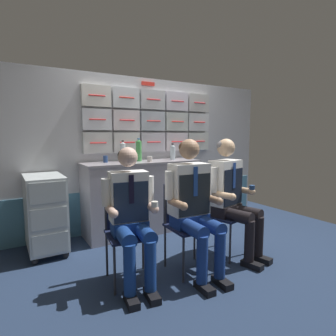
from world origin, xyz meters
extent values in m
cube|color=#21314C|center=(0.00, 0.00, -0.02)|extent=(4.80, 4.80, 0.04)
cube|color=#B1B2B8|center=(0.00, 1.38, 1.07)|extent=(4.20, 0.06, 2.15)
cube|color=teal|center=(0.00, 1.34, 0.29)|extent=(4.12, 0.01, 0.59)
cube|color=#B8BAB8|center=(-0.76, 1.32, 1.24)|extent=(0.39, 0.06, 0.28)
cylinder|color=red|center=(-0.76, 1.28, 1.24)|extent=(0.22, 0.01, 0.01)
cube|color=silver|center=(-0.35, 1.32, 1.24)|extent=(0.39, 0.06, 0.28)
cylinder|color=red|center=(-0.35, 1.28, 1.24)|extent=(0.22, 0.01, 0.01)
cube|color=#B7B4C2|center=(0.06, 1.32, 1.24)|extent=(0.39, 0.06, 0.28)
cylinder|color=red|center=(0.06, 1.28, 1.24)|extent=(0.22, 0.01, 0.01)
cube|color=silver|center=(0.48, 1.32, 1.24)|extent=(0.39, 0.06, 0.28)
cylinder|color=red|center=(0.48, 1.28, 1.24)|extent=(0.22, 0.01, 0.01)
cube|color=silver|center=(0.89, 1.32, 1.24)|extent=(0.39, 0.06, 0.28)
cylinder|color=red|center=(0.89, 1.28, 1.24)|extent=(0.22, 0.01, 0.01)
cube|color=silver|center=(-0.76, 1.32, 1.54)|extent=(0.39, 0.06, 0.28)
cylinder|color=red|center=(-0.76, 1.28, 1.54)|extent=(0.22, 0.01, 0.01)
cube|color=silver|center=(-0.35, 1.32, 1.54)|extent=(0.39, 0.06, 0.28)
cylinder|color=red|center=(-0.35, 1.28, 1.54)|extent=(0.22, 0.01, 0.01)
cube|color=#A6B1BC|center=(0.06, 1.32, 1.54)|extent=(0.39, 0.06, 0.28)
cylinder|color=red|center=(0.06, 1.28, 1.54)|extent=(0.22, 0.01, 0.01)
cube|color=#B8C0BB|center=(0.48, 1.32, 1.54)|extent=(0.39, 0.06, 0.28)
cylinder|color=red|center=(0.48, 1.28, 1.54)|extent=(0.22, 0.01, 0.01)
cube|color=silver|center=(0.89, 1.32, 1.54)|extent=(0.39, 0.06, 0.28)
cylinder|color=red|center=(0.89, 1.28, 1.54)|extent=(0.22, 0.01, 0.01)
cube|color=silver|center=(-0.76, 1.32, 1.85)|extent=(0.39, 0.06, 0.28)
cylinder|color=red|center=(-0.76, 1.28, 1.85)|extent=(0.22, 0.01, 0.01)
cube|color=silver|center=(-0.35, 1.32, 1.85)|extent=(0.39, 0.06, 0.28)
cylinder|color=red|center=(-0.35, 1.28, 1.85)|extent=(0.22, 0.01, 0.01)
cube|color=#B6B8BD|center=(0.06, 1.32, 1.85)|extent=(0.39, 0.06, 0.28)
cylinder|color=red|center=(0.06, 1.28, 1.85)|extent=(0.22, 0.01, 0.01)
cube|color=silver|center=(0.48, 1.32, 1.85)|extent=(0.39, 0.06, 0.28)
cylinder|color=red|center=(0.48, 1.28, 1.85)|extent=(0.22, 0.01, 0.01)
cube|color=#B8B8B5|center=(0.89, 1.32, 1.85)|extent=(0.39, 0.06, 0.28)
cylinder|color=red|center=(0.89, 1.28, 1.85)|extent=(0.22, 0.01, 0.01)
cube|color=red|center=(0.00, 1.33, 2.07)|extent=(0.20, 0.02, 0.05)
cube|color=#9F99A0|center=(-0.22, 1.09, 0.48)|extent=(1.59, 0.52, 0.95)
cube|color=gray|center=(-0.22, 1.09, 0.97)|extent=(1.62, 0.53, 0.03)
sphere|color=black|center=(-1.64, 0.73, 0.04)|extent=(0.07, 0.07, 0.07)
sphere|color=black|center=(-1.33, 0.73, 0.04)|extent=(0.07, 0.07, 0.07)
sphere|color=black|center=(-1.64, 1.28, 0.04)|extent=(0.07, 0.07, 0.07)
sphere|color=black|center=(-1.33, 1.28, 0.04)|extent=(0.07, 0.07, 0.07)
cube|color=silver|center=(-1.48, 1.01, 0.48)|extent=(0.40, 0.64, 0.82)
cube|color=#A6B0B2|center=(-1.48, 0.68, 0.21)|extent=(0.35, 0.01, 0.22)
cube|color=#A6B0B2|center=(-1.48, 0.68, 0.48)|extent=(0.35, 0.01, 0.22)
cube|color=#A6B0B2|center=(-1.48, 0.68, 0.75)|extent=(0.35, 0.01, 0.22)
cylinder|color=#28282D|center=(-1.48, 0.71, 0.87)|extent=(0.32, 0.02, 0.02)
cylinder|color=#2D2D33|center=(-1.12, -0.23, 0.21)|extent=(0.02, 0.02, 0.43)
cylinder|color=#2D2D33|center=(-0.76, -0.28, 0.21)|extent=(0.02, 0.02, 0.43)
cylinder|color=#2D2D33|center=(-1.06, 0.13, 0.21)|extent=(0.02, 0.02, 0.43)
cylinder|color=#2D2D33|center=(-0.71, 0.07, 0.21)|extent=(0.02, 0.02, 0.43)
cube|color=#161E3C|center=(-0.91, -0.08, 0.44)|extent=(0.45, 0.45, 0.02)
cube|color=#161E3C|center=(-0.88, 0.11, 0.65)|extent=(0.37, 0.08, 0.40)
cylinder|color=#2D2D33|center=(-1.06, 0.13, 0.65)|extent=(0.02, 0.02, 0.40)
cylinder|color=#2D2D33|center=(-0.71, 0.07, 0.65)|extent=(0.02, 0.02, 0.40)
cube|color=black|center=(-1.05, -0.42, 0.03)|extent=(0.12, 0.23, 0.06)
cube|color=black|center=(-0.88, -0.45, 0.03)|extent=(0.12, 0.23, 0.06)
cylinder|color=navy|center=(-1.04, -0.38, 0.27)|extent=(0.10, 0.10, 0.42)
cylinder|color=navy|center=(-0.87, -0.41, 0.27)|extent=(0.10, 0.10, 0.42)
cylinder|color=navy|center=(-1.02, -0.22, 0.50)|extent=(0.18, 0.37, 0.13)
cylinder|color=navy|center=(-0.85, -0.25, 0.50)|extent=(0.18, 0.37, 0.13)
cube|color=navy|center=(-0.91, -0.08, 0.51)|extent=(0.34, 0.24, 0.12)
cube|color=white|center=(-0.91, -0.06, 0.80)|extent=(0.36, 0.23, 0.45)
cube|color=#19263D|center=(-0.92, -0.16, 0.76)|extent=(0.31, 0.06, 0.36)
cube|color=black|center=(-0.92, -0.16, 0.88)|extent=(0.04, 0.01, 0.25)
cylinder|color=white|center=(-1.10, -0.03, 0.84)|extent=(0.08, 0.08, 0.24)
cylinder|color=beige|center=(-1.10, -0.13, 0.70)|extent=(0.10, 0.23, 0.07)
sphere|color=beige|center=(-1.11, -0.23, 0.70)|extent=(0.08, 0.08, 0.08)
cylinder|color=white|center=(-0.71, -0.09, 0.84)|extent=(0.08, 0.08, 0.24)
cylinder|color=beige|center=(-0.75, -0.18, 0.70)|extent=(0.10, 0.23, 0.07)
sphere|color=beige|center=(-0.76, -0.28, 0.70)|extent=(0.08, 0.08, 0.08)
cylinder|color=silver|center=(-0.76, -0.28, 0.74)|extent=(0.06, 0.06, 0.06)
sphere|color=beige|center=(-0.91, -0.06, 1.15)|extent=(0.18, 0.18, 0.18)
ellipsoid|color=black|center=(-0.91, -0.05, 1.16)|extent=(0.19, 0.18, 0.12)
cylinder|color=#2D2D33|center=(-0.51, -0.36, 0.21)|extent=(0.02, 0.02, 0.43)
cylinder|color=#2D2D33|center=(-0.15, -0.37, 0.21)|extent=(0.02, 0.02, 0.43)
cylinder|color=#2D2D33|center=(-0.49, 0.00, 0.21)|extent=(0.02, 0.02, 0.43)
cylinder|color=#2D2D33|center=(-0.13, -0.01, 0.21)|extent=(0.02, 0.02, 0.43)
cube|color=#161E3C|center=(-0.32, -0.18, 0.44)|extent=(0.42, 0.42, 0.02)
cube|color=#161E3C|center=(-0.31, 0.01, 0.65)|extent=(0.37, 0.04, 0.40)
cylinder|color=#2D2D33|center=(-0.49, 0.00, 0.65)|extent=(0.02, 0.02, 0.40)
cylinder|color=#2D2D33|center=(-0.13, -0.01, 0.65)|extent=(0.02, 0.02, 0.40)
cube|color=black|center=(-0.43, -0.57, 0.03)|extent=(0.10, 0.22, 0.06)
cube|color=black|center=(-0.24, -0.58, 0.03)|extent=(0.10, 0.22, 0.06)
cylinder|color=navy|center=(-0.43, -0.53, 0.27)|extent=(0.10, 0.10, 0.42)
cylinder|color=navy|center=(-0.24, -0.54, 0.27)|extent=(0.10, 0.10, 0.42)
cylinder|color=navy|center=(-0.42, -0.36, 0.50)|extent=(0.15, 0.40, 0.13)
cylinder|color=navy|center=(-0.23, -0.36, 0.50)|extent=(0.15, 0.40, 0.13)
cube|color=navy|center=(-0.32, -0.18, 0.51)|extent=(0.36, 0.21, 0.12)
cube|color=white|center=(-0.32, -0.16, 0.82)|extent=(0.38, 0.22, 0.50)
cube|color=black|center=(-0.32, -0.27, 0.78)|extent=(0.34, 0.03, 0.40)
cube|color=navy|center=(-0.33, -0.28, 0.91)|extent=(0.04, 0.01, 0.28)
cylinder|color=white|center=(-0.54, -0.15, 0.87)|extent=(0.08, 0.08, 0.27)
cylinder|color=#A67E5F|center=(-0.52, -0.27, 0.72)|extent=(0.08, 0.25, 0.07)
sphere|color=#A67E5F|center=(-0.53, -0.38, 0.72)|extent=(0.08, 0.08, 0.08)
cylinder|color=white|center=(-0.10, -0.17, 0.87)|extent=(0.08, 0.08, 0.27)
cylinder|color=#A67E5F|center=(-0.13, -0.28, 0.72)|extent=(0.08, 0.25, 0.07)
sphere|color=#A67E5F|center=(-0.13, -0.39, 0.72)|extent=(0.08, 0.08, 0.08)
sphere|color=#A67E5F|center=(-0.32, -0.16, 1.20)|extent=(0.20, 0.20, 0.20)
ellipsoid|color=#523825|center=(-0.32, -0.15, 1.22)|extent=(0.20, 0.18, 0.14)
cylinder|color=#2D2D33|center=(0.12, -0.29, 0.21)|extent=(0.02, 0.02, 0.43)
cylinder|color=#2D2D33|center=(0.47, -0.21, 0.21)|extent=(0.02, 0.02, 0.43)
cylinder|color=#2D2D33|center=(0.03, 0.06, 0.21)|extent=(0.02, 0.02, 0.43)
cylinder|color=#2D2D33|center=(0.38, 0.14, 0.21)|extent=(0.02, 0.02, 0.43)
cube|color=#161E3C|center=(0.25, -0.07, 0.44)|extent=(0.48, 0.48, 0.02)
cube|color=#161E3C|center=(0.20, 0.11, 0.65)|extent=(0.36, 0.12, 0.40)
cylinder|color=#2D2D33|center=(0.03, 0.06, 0.65)|extent=(0.02, 0.02, 0.40)
cylinder|color=#2D2D33|center=(0.38, 0.14, 0.65)|extent=(0.02, 0.02, 0.40)
cube|color=black|center=(0.25, -0.48, 0.03)|extent=(0.14, 0.24, 0.06)
cube|color=black|center=(0.44, -0.43, 0.03)|extent=(0.14, 0.24, 0.06)
cylinder|color=black|center=(0.24, -0.44, 0.27)|extent=(0.10, 0.10, 0.42)
cylinder|color=black|center=(0.43, -0.39, 0.27)|extent=(0.10, 0.10, 0.42)
cylinder|color=black|center=(0.20, -0.27, 0.50)|extent=(0.22, 0.41, 0.13)
cylinder|color=black|center=(0.38, -0.22, 0.50)|extent=(0.22, 0.41, 0.13)
cube|color=black|center=(0.25, -0.07, 0.51)|extent=(0.39, 0.28, 0.12)
cube|color=white|center=(0.24, -0.05, 0.82)|extent=(0.41, 0.29, 0.49)
cube|color=black|center=(0.27, -0.16, 0.78)|extent=(0.33, 0.09, 0.39)
cube|color=navy|center=(0.27, -0.17, 0.91)|extent=(0.04, 0.02, 0.28)
cylinder|color=white|center=(0.04, -0.11, 0.87)|extent=(0.08, 0.08, 0.27)
cylinder|color=#E1B78E|center=(0.08, -0.21, 0.72)|extent=(0.12, 0.26, 0.07)
sphere|color=#E1B78E|center=(0.11, -0.32, 0.72)|extent=(0.08, 0.08, 0.08)
cylinder|color=white|center=(0.45, 0.00, 0.87)|extent=(0.08, 0.08, 0.27)
cylinder|color=#E1B78E|center=(0.46, -0.12, 0.72)|extent=(0.12, 0.26, 0.07)
sphere|color=#E1B78E|center=(0.49, -0.22, 0.72)|extent=(0.08, 0.08, 0.08)
cylinder|color=navy|center=(0.49, -0.22, 0.76)|extent=(0.06, 0.06, 0.06)
sphere|color=#E1B78E|center=(0.24, -0.05, 1.20)|extent=(0.20, 0.20, 0.20)
ellipsoid|color=gray|center=(0.24, -0.04, 1.22)|extent=(0.23, 0.22, 0.14)
cylinder|color=silver|center=(0.25, 1.06, 1.08)|extent=(0.08, 0.08, 0.19)
cone|color=silver|center=(0.25, 1.06, 1.19)|extent=(0.08, 0.08, 0.02)
cylinder|color=black|center=(0.25, 1.06, 1.21)|extent=(0.03, 0.03, 0.02)
cylinder|color=silver|center=(-0.46, 1.18, 1.10)|extent=(0.07, 0.07, 0.24)
cone|color=silver|center=(-0.46, 1.18, 1.24)|extent=(0.07, 0.07, 0.02)
cylinder|color=black|center=(-0.46, 1.18, 1.26)|extent=(0.03, 0.03, 0.02)
cylinder|color=#48A451|center=(-0.25, 1.13, 1.12)|extent=(0.08, 0.08, 0.27)
cone|color=#48A451|center=(-0.25, 1.13, 1.26)|extent=(0.08, 0.08, 0.02)
cylinder|color=blue|center=(-0.25, 1.13, 1.29)|extent=(0.04, 0.04, 0.02)
cylinder|color=navy|center=(-0.71, 1.18, 1.03)|extent=(0.06, 0.06, 0.09)
cylinder|color=#382114|center=(-0.71, 1.18, 1.06)|extent=(0.05, 0.05, 0.01)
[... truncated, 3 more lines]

